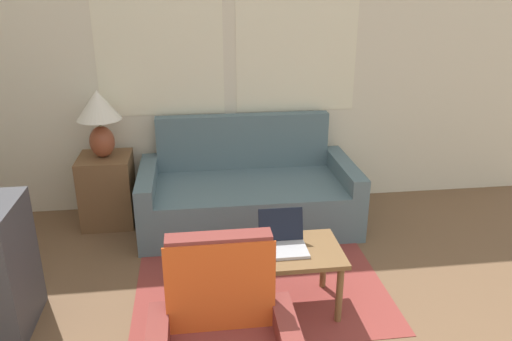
{
  "coord_description": "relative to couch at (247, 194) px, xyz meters",
  "views": [
    {
      "loc": [
        -0.43,
        -0.29,
        2.05
      ],
      "look_at": [
        0.02,
        3.06,
        0.75
      ],
      "focal_mm": 35.0,
      "sensor_mm": 36.0,
      "label": 1
    }
  ],
  "objects": [
    {
      "name": "cup_yellow",
      "position": [
        -0.25,
        -1.37,
        0.21
      ],
      "size": [
        0.09,
        0.09,
        0.08
      ],
      "color": "gold",
      "rests_on": "coffee_table"
    },
    {
      "name": "side_table",
      "position": [
        -1.23,
        0.14,
        0.05
      ],
      "size": [
        0.44,
        0.44,
        0.62
      ],
      "color": "brown",
      "rests_on": "ground_plane"
    },
    {
      "name": "rug",
      "position": [
        -0.03,
        -0.69,
        -0.26
      ],
      "size": [
        1.75,
        2.03,
        0.01
      ],
      "color": "brown",
      "rests_on": "ground_plane"
    },
    {
      "name": "cup_white",
      "position": [
        -0.35,
        -1.18,
        0.21
      ],
      "size": [
        0.07,
        0.07,
        0.07
      ],
      "color": "gold",
      "rests_on": "coffee_table"
    },
    {
      "name": "coffee_table",
      "position": [
        -0.03,
        -1.3,
        0.12
      ],
      "size": [
        0.97,
        0.49,
        0.43
      ],
      "color": "brown",
      "rests_on": "ground_plane"
    },
    {
      "name": "cup_navy",
      "position": [
        -0.24,
        -1.21,
        0.22
      ],
      "size": [
        0.09,
        0.09,
        0.09
      ],
      "color": "#B23D38",
      "rests_on": "coffee_table"
    },
    {
      "name": "laptop",
      "position": [
        0.08,
        -1.27,
        0.23
      ],
      "size": [
        0.29,
        0.28,
        0.23
      ],
      "color": "#B7B7BC",
      "rests_on": "coffee_table"
    },
    {
      "name": "wall_back",
      "position": [
        -0.03,
        0.47,
        1.05
      ],
      "size": [
        5.86,
        0.06,
        2.6
      ],
      "color": "silver",
      "rests_on": "ground_plane"
    },
    {
      "name": "table_lamp",
      "position": [
        -1.23,
        0.14,
        0.73
      ],
      "size": [
        0.37,
        0.37,
        0.58
      ],
      "color": "brown",
      "rests_on": "side_table"
    },
    {
      "name": "couch",
      "position": [
        0.0,
        0.0,
        0.0
      ],
      "size": [
        1.85,
        0.92,
        0.9
      ],
      "color": "slate",
      "rests_on": "ground_plane"
    }
  ]
}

